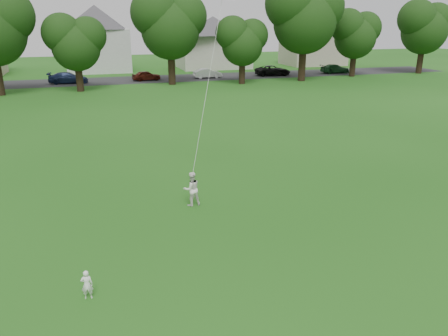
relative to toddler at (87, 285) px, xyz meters
name	(u,v)px	position (x,y,z in m)	size (l,w,h in m)	color
ground	(161,276)	(1.94, 0.48, -0.41)	(160.00, 160.00, 0.00)	#1A4E12
street	(103,81)	(1.94, 42.48, -0.40)	(90.00, 7.00, 0.01)	#2D2D30
toddler	(87,285)	(0.00, 0.00, 0.00)	(0.30, 0.20, 0.82)	white
older_boy	(192,189)	(3.89, 5.02, 0.26)	(0.65, 0.51, 1.35)	white
kite	(208,85)	(4.82, 5.97, 4.03)	(1.50, 1.44, 7.61)	white
tree_row	(140,23)	(5.94, 36.79, 6.02)	(80.91, 8.89, 11.51)	black
parked_cars	(110,76)	(2.79, 41.48, 0.20)	(63.16, 2.39, 1.24)	black
house_row	(97,35)	(2.01, 52.48, 4.31)	(76.73, 14.10, 10.02)	silver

